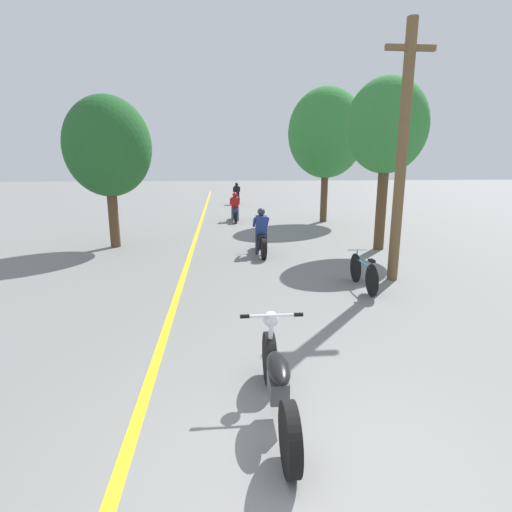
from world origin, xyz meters
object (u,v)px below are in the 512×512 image
motorcycle_foreground (277,382)px  motorcycle_rider_lead (261,237)px  roadside_tree_right_near (387,127)px  motorcycle_rider_mid (235,210)px  roadside_tree_left (108,147)px  roadside_tree_right_far (326,133)px  motorcycle_rider_far (237,196)px  utility_pole (402,153)px  bicycle_parked (363,273)px

motorcycle_foreground → motorcycle_rider_lead: motorcycle_rider_lead is taller
roadside_tree_right_near → motorcycle_rider_mid: 8.78m
motorcycle_rider_mid → roadside_tree_left: bearing=-126.3°
roadside_tree_left → motorcycle_rider_lead: bearing=-17.2°
roadside_tree_right_far → roadside_tree_left: roadside_tree_right_far is taller
motorcycle_rider_mid → motorcycle_rider_far: size_ratio=1.06×
utility_pole → bicycle_parked: utility_pole is taller
roadside_tree_right_far → motorcycle_rider_far: bearing=114.1°
roadside_tree_right_near → roadside_tree_left: bearing=172.6°
motorcycle_rider_lead → bicycle_parked: size_ratio=1.22×
roadside_tree_right_far → roadside_tree_left: (-8.38, -5.15, -0.82)m
roadside_tree_left → motorcycle_foreground: 10.77m
bicycle_parked → roadside_tree_right_far: bearing=80.4°
roadside_tree_right_far → motorcycle_rider_far: 9.88m
motorcycle_rider_far → roadside_tree_right_near: bearing=-74.8°
roadside_tree_right_near → bicycle_parked: bearing=-116.0°
motorcycle_rider_far → bicycle_parked: (2.04, -18.74, -0.17)m
motorcycle_foreground → motorcycle_rider_lead: 8.11m
motorcycle_foreground → motorcycle_rider_lead: (0.64, 8.09, 0.11)m
motorcycle_rider_far → roadside_tree_right_far: bearing=-65.9°
motorcycle_foreground → roadside_tree_left: bearing=113.2°
motorcycle_foreground → bicycle_parked: 5.08m
roadside_tree_right_far → motorcycle_rider_mid: roadside_tree_right_far is taller
roadside_tree_right_far → bicycle_parked: size_ratio=3.54×
roadside_tree_right_near → bicycle_parked: roadside_tree_right_near is taller
utility_pole → motorcycle_foreground: 6.64m
utility_pole → roadside_tree_right_far: size_ratio=0.94×
motorcycle_rider_lead → motorcycle_rider_far: bearing=90.5°
utility_pole → motorcycle_rider_lead: size_ratio=2.75×
bicycle_parked → roadside_tree_right_near: bearing=64.0°
motorcycle_foreground → motorcycle_rider_far: bearing=88.7°
roadside_tree_right_near → motorcycle_rider_far: (-4.00, 14.70, -3.26)m
roadside_tree_left → bicycle_parked: roadside_tree_left is taller
roadside_tree_right_near → motorcycle_rider_far: bearing=105.2°
roadside_tree_right_near → motorcycle_rider_far: size_ratio=2.61×
roadside_tree_left → motorcycle_foreground: (4.10, -9.55, -2.79)m
motorcycle_foreground → motorcycle_rider_mid: bearing=89.6°
roadside_tree_right_far → motorcycle_rider_far: (-3.77, 8.43, -3.49)m
roadside_tree_left → motorcycle_rider_far: 14.59m
motorcycle_foreground → motorcycle_rider_mid: (0.10, 15.28, 0.10)m
motorcycle_rider_lead → motorcycle_rider_far: size_ratio=1.03×
motorcycle_rider_far → bicycle_parked: motorcycle_rider_far is taller
utility_pole → bicycle_parked: 2.83m
motorcycle_rider_lead → bicycle_parked: (1.90, -3.69, -0.17)m
utility_pole → roadside_tree_left: size_ratio=1.19×
motorcycle_foreground → bicycle_parked: (2.54, 4.39, -0.06)m
bicycle_parked → roadside_tree_left: bearing=142.2°
motorcycle_foreground → motorcycle_rider_mid: 15.29m
roadside_tree_left → motorcycle_rider_lead: roadside_tree_left is taller
motorcycle_rider_far → roadside_tree_left: bearing=-108.7°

